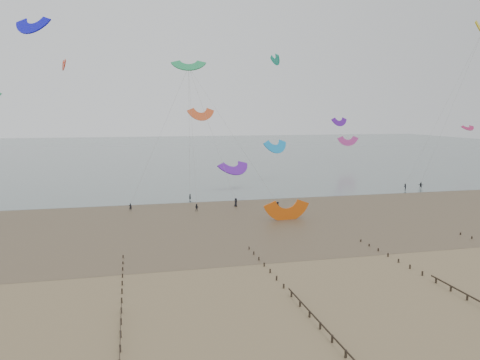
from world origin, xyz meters
The scene contains 7 objects.
ground centered at (0.00, 0.00, 0.00)m, with size 500.00×500.00×0.00m, color brown.
sea_and_shore centered at (-4.08, 34.40, 0.01)m, with size 500.00×665.00×0.03m.
groynes centered at (4.00, -19.05, 0.47)m, with size 72.16×50.16×1.00m.
kitesurfer_lead centered at (-12.80, 44.14, 0.78)m, with size 0.57×0.37×1.56m, color black.
kitesurfers centered at (26.01, 47.20, 0.85)m, with size 63.50×19.04×1.85m.
grounded_kite centered at (15.70, 28.96, 0.00)m, with size 7.53×3.95×5.74m, color #DD560E, non-canonical shape.
kites_airborne centered at (-15.02, 90.39, 19.17)m, with size 263.33×127.10×40.34m.
Camera 1 is at (-12.75, -52.42, 19.91)m, focal length 35.00 mm.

